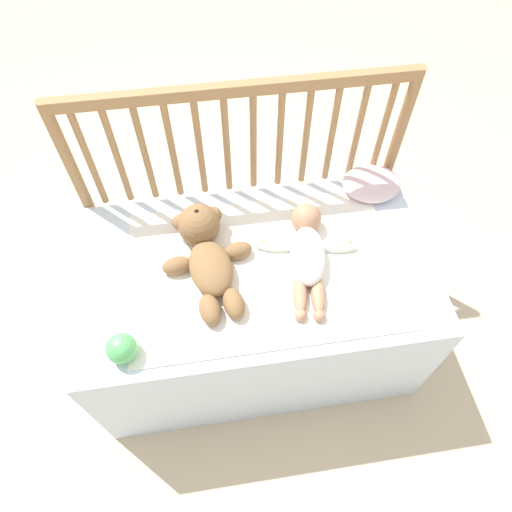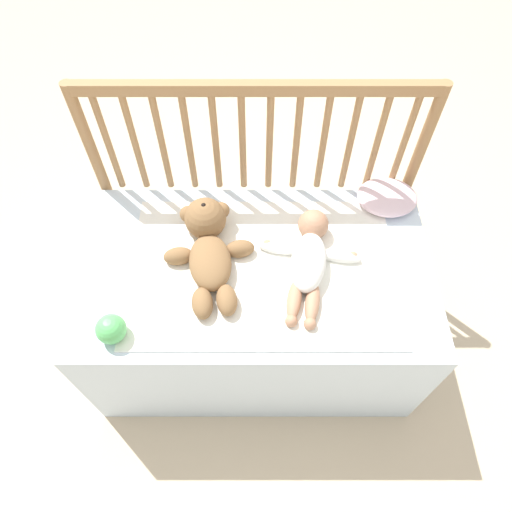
{
  "view_description": "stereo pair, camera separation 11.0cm",
  "coord_description": "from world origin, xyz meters",
  "views": [
    {
      "loc": [
        -0.11,
        -0.76,
        1.68
      ],
      "look_at": [
        0.0,
        -0.0,
        0.57
      ],
      "focal_mm": 32.0,
      "sensor_mm": 36.0,
      "label": 1
    },
    {
      "loc": [
        -0.0,
        -0.77,
        1.68
      ],
      "look_at": [
        0.0,
        -0.0,
        0.57
      ],
      "focal_mm": 32.0,
      "sensor_mm": 36.0,
      "label": 2
    }
  ],
  "objects": [
    {
      "name": "ground_plane",
      "position": [
        0.0,
        0.0,
        0.0
      ],
      "size": [
        12.0,
        12.0,
        0.0
      ],
      "primitive_type": "plane",
      "color": "#C6B293"
    },
    {
      "name": "crib_mattress",
      "position": [
        0.0,
        0.0,
        0.25
      ],
      "size": [
        1.09,
        0.63,
        0.51
      ],
      "color": "silver",
      "rests_on": "ground_plane"
    },
    {
      "name": "crib_rail",
      "position": [
        -0.0,
        0.34,
        0.64
      ],
      "size": [
        1.09,
        0.04,
        0.92
      ],
      "color": "#997047",
      "rests_on": "ground_plane"
    },
    {
      "name": "blanket",
      "position": [
        0.02,
        -0.01,
        0.51
      ],
      "size": [
        0.81,
        0.54,
        0.01
      ],
      "color": "white",
      "rests_on": "crib_mattress"
    },
    {
      "name": "teddy_bear",
      "position": [
        -0.15,
        0.04,
        0.56
      ],
      "size": [
        0.28,
        0.4,
        0.13
      ],
      "color": "olive",
      "rests_on": "crib_mattress"
    },
    {
      "name": "baby",
      "position": [
        0.16,
        0.01,
        0.55
      ],
      "size": [
        0.32,
        0.4,
        0.1
      ],
      "color": "white",
      "rests_on": "crib_mattress"
    },
    {
      "name": "small_pillow",
      "position": [
        0.44,
        0.26,
        0.54
      ],
      "size": [
        0.2,
        0.17,
        0.06
      ],
      "color": "silver",
      "rests_on": "crib_mattress"
    },
    {
      "name": "toy_ball",
      "position": [
        -0.39,
        -0.23,
        0.55
      ],
      "size": [
        0.08,
        0.08,
        0.08
      ],
      "color": "#59BF66",
      "rests_on": "crib_mattress"
    }
  ]
}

